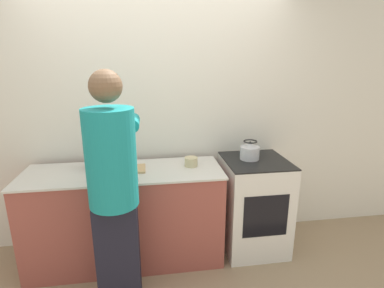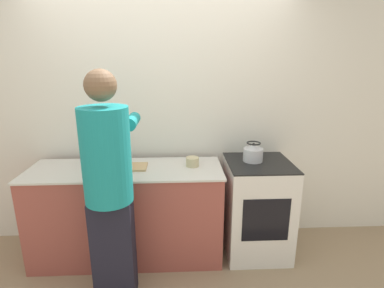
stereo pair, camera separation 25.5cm
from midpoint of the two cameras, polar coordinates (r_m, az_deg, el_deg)
ground_plane at (r=2.94m, az=-7.81°, el=-23.48°), size 12.00×12.00×0.00m
wall_back at (r=3.01m, az=-8.98°, el=5.09°), size 8.00×0.05×2.60m
counter at (r=2.95m, az=-14.92°, el=-13.19°), size 1.77×0.61×0.89m
oven at (r=3.06m, az=9.27°, el=-11.31°), size 0.60×0.62×0.93m
person at (r=2.27m, az=-17.90°, el=-7.73°), size 0.40×0.63×1.80m
cutting_board at (r=2.78m, az=-15.01°, el=-4.72°), size 0.34×0.21×0.02m
knife at (r=2.77m, az=-16.13°, el=-4.62°), size 0.18×0.07×0.01m
kettle at (r=2.88m, az=8.48°, el=-1.45°), size 0.18×0.18×0.18m
bowl_prep at (r=2.78m, az=-2.82°, el=-3.44°), size 0.12×0.12×0.08m
canister_jar at (r=2.89m, az=-20.79°, el=-2.58°), size 0.15×0.15×0.19m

